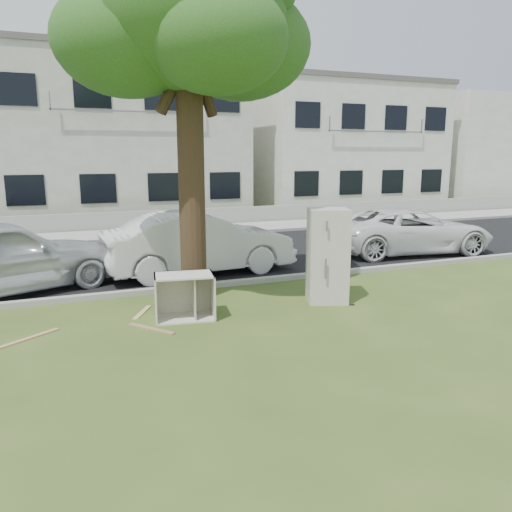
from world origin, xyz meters
name	(u,v)px	position (x,y,z in m)	size (l,w,h in m)	color
ground	(241,321)	(0.00, 0.00, 0.00)	(120.00, 120.00, 0.00)	#374F1C
road	(171,258)	(0.00, 6.00, 0.01)	(120.00, 7.00, 0.01)	black
kerb_near	(204,288)	(0.00, 2.45, 0.00)	(120.00, 0.18, 0.12)	gray
kerb_far	(150,240)	(0.00, 9.55, 0.00)	(120.00, 0.18, 0.12)	gray
sidewalk	(143,234)	(0.00, 11.00, 0.01)	(120.00, 2.80, 0.01)	gray
low_wall	(137,220)	(0.00, 12.60, 0.35)	(120.00, 0.15, 0.70)	gray
street_tree	(187,20)	(-0.40, 1.80, 5.49)	(3.80, 3.80, 7.02)	black
townhouse_center	(118,139)	(0.00, 17.50, 3.72)	(11.22, 8.16, 7.44)	beige
townhouse_right	(333,147)	(12.00, 17.50, 3.42)	(10.20, 8.16, 6.84)	white
filler_right	(507,151)	(26.00, 18.00, 3.20)	(16.00, 9.00, 6.40)	beige
fridge	(328,256)	(2.10, 0.57, 0.96)	(0.79, 0.73, 1.92)	silver
cabinet	(185,297)	(-0.91, 0.54, 0.42)	(1.08, 0.67, 0.84)	white
plank_a	(27,339)	(-3.59, 0.43, 0.01)	(1.17, 0.10, 0.02)	tan
plank_b	(151,329)	(-1.60, 0.17, 0.01)	(1.00, 0.10, 0.02)	#93724D
plank_c	(142,312)	(-1.60, 1.15, 0.01)	(0.83, 0.09, 0.02)	tan
car_center	(199,243)	(0.30, 3.91, 0.79)	(1.67, 4.78, 1.57)	silver
car_right	(410,231)	(7.05, 4.16, 0.69)	(2.30, 4.98, 1.39)	silver
car_left	(0,257)	(-4.20, 3.59, 0.84)	(1.98, 4.91, 1.67)	silver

